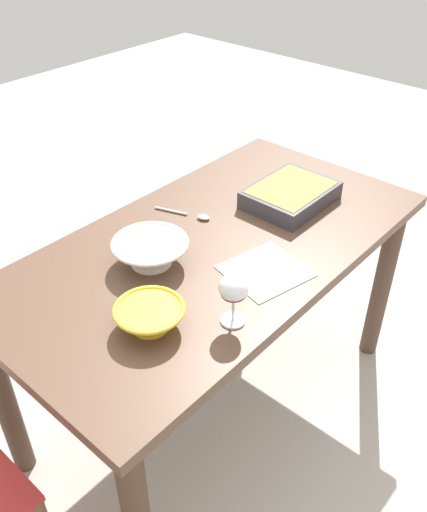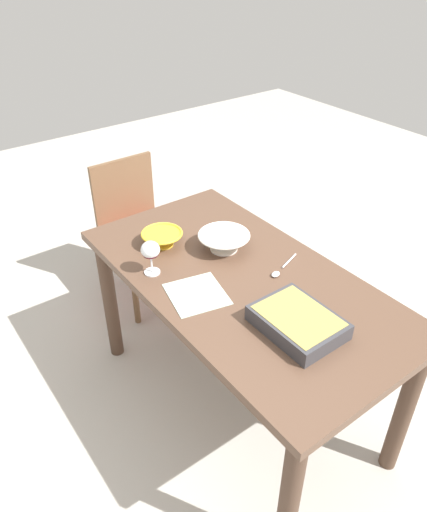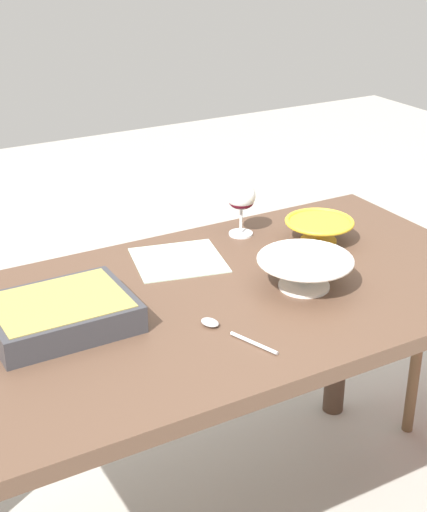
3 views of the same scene
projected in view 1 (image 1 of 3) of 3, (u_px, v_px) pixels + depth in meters
ground_plane at (215, 400)px, 2.19m from camera, size 8.00×8.00×0.00m
dining_table at (215, 271)px, 1.81m from camera, size 1.45×0.77×0.76m
wine_glass at (234, 290)px, 1.38m from camera, size 0.08×0.08×0.15m
casserole_dish at (291, 194)px, 1.92m from camera, size 0.31×0.23×0.06m
mixing_bowl at (151, 251)px, 1.62m from camera, size 0.23×0.23×0.08m
small_bowl at (150, 316)px, 1.41m from camera, size 0.19×0.19×0.07m
serving_spoon at (194, 215)px, 1.86m from camera, size 0.08×0.20×0.01m
napkin at (265, 271)px, 1.62m from camera, size 0.27×0.26×0.00m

